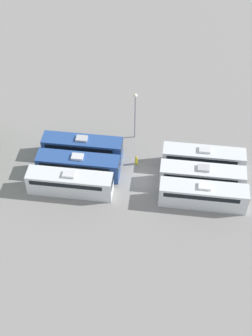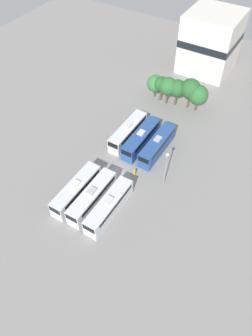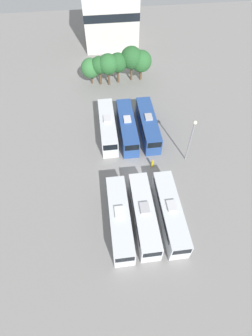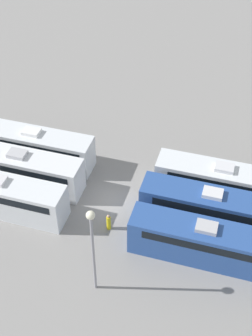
{
  "view_description": "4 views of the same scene",
  "coord_description": "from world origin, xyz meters",
  "px_view_note": "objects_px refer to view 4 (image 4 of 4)",
  "views": [
    {
      "loc": [
        -44.11,
        -3.83,
        48.52
      ],
      "look_at": [
        -1.11,
        1.63,
        3.16
      ],
      "focal_mm": 50.0,
      "sensor_mm": 36.0,
      "label": 1
    },
    {
      "loc": [
        22.48,
        -34.67,
        46.96
      ],
      "look_at": [
        1.56,
        -0.17,
        2.07
      ],
      "focal_mm": 35.0,
      "sensor_mm": 36.0,
      "label": 2
    },
    {
      "loc": [
        -4.54,
        -24.99,
        32.87
      ],
      "look_at": [
        -1.44,
        -0.37,
        1.48
      ],
      "focal_mm": 28.0,
      "sensor_mm": 36.0,
      "label": 3
    },
    {
      "loc": [
        27.13,
        9.39,
        29.69
      ],
      "look_at": [
        -1.91,
        0.7,
        2.65
      ],
      "focal_mm": 50.0,
      "sensor_mm": 36.0,
      "label": 4
    }
  ],
  "objects_px": {
    "bus_0": "(34,146)",
    "light_pole": "(92,239)",
    "bus_5": "(205,242)",
    "worker_person": "(109,222)",
    "bus_2": "(0,194)",
    "bus_3": "(222,182)",
    "bus_4": "(211,208)",
    "bus_1": "(20,168)"
  },
  "relations": [
    {
      "from": "bus_2",
      "to": "bus_3",
      "type": "xyz_separation_m",
      "value": [
        -6.91,
        17.74,
        0.0
      ]
    },
    {
      "from": "bus_4",
      "to": "bus_5",
      "type": "height_order",
      "value": "same"
    },
    {
      "from": "bus_4",
      "to": "light_pole",
      "type": "height_order",
      "value": "light_pole"
    },
    {
      "from": "bus_0",
      "to": "bus_2",
      "type": "bearing_deg",
      "value": 0.45
    },
    {
      "from": "bus_1",
      "to": "light_pole",
      "type": "height_order",
      "value": "light_pole"
    },
    {
      "from": "bus_2",
      "to": "bus_0",
      "type": "bearing_deg",
      "value": -179.55
    },
    {
      "from": "bus_2",
      "to": "bus_5",
      "type": "bearing_deg",
      "value": 89.64
    },
    {
      "from": "bus_0",
      "to": "bus_1",
      "type": "distance_m",
      "value": 3.27
    },
    {
      "from": "light_pole",
      "to": "bus_1",
      "type": "bearing_deg",
      "value": -130.61
    },
    {
      "from": "bus_0",
      "to": "bus_1",
      "type": "height_order",
      "value": "same"
    },
    {
      "from": "bus_3",
      "to": "bus_4",
      "type": "xyz_separation_m",
      "value": [
        3.36,
        -0.48,
        0.0
      ]
    },
    {
      "from": "bus_5",
      "to": "light_pole",
      "type": "distance_m",
      "value": 9.47
    },
    {
      "from": "bus_2",
      "to": "bus_3",
      "type": "distance_m",
      "value": 19.04
    },
    {
      "from": "bus_0",
      "to": "light_pole",
      "type": "xyz_separation_m",
      "value": [
        11.98,
        10.34,
        3.7
      ]
    },
    {
      "from": "bus_0",
      "to": "bus_4",
      "type": "distance_m",
      "value": 17.61
    },
    {
      "from": "bus_4",
      "to": "bus_5",
      "type": "distance_m",
      "value": 3.67
    },
    {
      "from": "bus_1",
      "to": "bus_3",
      "type": "xyz_separation_m",
      "value": [
        -3.39,
        17.61,
        0.0
      ]
    },
    {
      "from": "bus_1",
      "to": "bus_3",
      "type": "distance_m",
      "value": 17.93
    },
    {
      "from": "bus_3",
      "to": "worker_person",
      "type": "bearing_deg",
      "value": -52.51
    },
    {
      "from": "bus_0",
      "to": "bus_5",
      "type": "relative_size",
      "value": 1.0
    },
    {
      "from": "bus_0",
      "to": "bus_2",
      "type": "relative_size",
      "value": 1.0
    },
    {
      "from": "bus_4",
      "to": "bus_3",
      "type": "bearing_deg",
      "value": 171.85
    },
    {
      "from": "light_pole",
      "to": "bus_2",
      "type": "bearing_deg",
      "value": -116.77
    },
    {
      "from": "bus_4",
      "to": "worker_person",
      "type": "distance_m",
      "value": 8.47
    },
    {
      "from": "bus_2",
      "to": "bus_3",
      "type": "bearing_deg",
      "value": 111.29
    },
    {
      "from": "bus_5",
      "to": "bus_3",
      "type": "bearing_deg",
      "value": 176.98
    },
    {
      "from": "light_pole",
      "to": "bus_0",
      "type": "bearing_deg",
      "value": -139.19
    },
    {
      "from": "bus_2",
      "to": "light_pole",
      "type": "height_order",
      "value": "light_pole"
    },
    {
      "from": "bus_2",
      "to": "bus_3",
      "type": "relative_size",
      "value": 1.0
    },
    {
      "from": "bus_4",
      "to": "bus_2",
      "type": "bearing_deg",
      "value": -78.36
    },
    {
      "from": "bus_4",
      "to": "worker_person",
      "type": "xyz_separation_m",
      "value": [
        3.02,
        -7.84,
        -1.06
      ]
    },
    {
      "from": "bus_0",
      "to": "worker_person",
      "type": "relative_size",
      "value": 7.18
    },
    {
      "from": "bus_0",
      "to": "bus_1",
      "type": "relative_size",
      "value": 1.0
    },
    {
      "from": "bus_3",
      "to": "light_pole",
      "type": "height_order",
      "value": "light_pole"
    },
    {
      "from": "bus_1",
      "to": "bus_2",
      "type": "distance_m",
      "value": 3.52
    },
    {
      "from": "bus_3",
      "to": "bus_4",
      "type": "relative_size",
      "value": 1.0
    },
    {
      "from": "bus_1",
      "to": "bus_4",
      "type": "relative_size",
      "value": 1.0
    },
    {
      "from": "bus_4",
      "to": "bus_5",
      "type": "xyz_separation_m",
      "value": [
        3.66,
        0.11,
        0.0
      ]
    },
    {
      "from": "bus_4",
      "to": "light_pole",
      "type": "relative_size",
      "value": 1.41
    },
    {
      "from": "bus_5",
      "to": "worker_person",
      "type": "xyz_separation_m",
      "value": [
        -0.64,
        -7.95,
        -1.06
      ]
    },
    {
      "from": "bus_5",
      "to": "light_pole",
      "type": "xyz_separation_m",
      "value": [
        5.08,
        -7.08,
        3.7
      ]
    },
    {
      "from": "bus_2",
      "to": "bus_5",
      "type": "distance_m",
      "value": 17.37
    }
  ]
}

